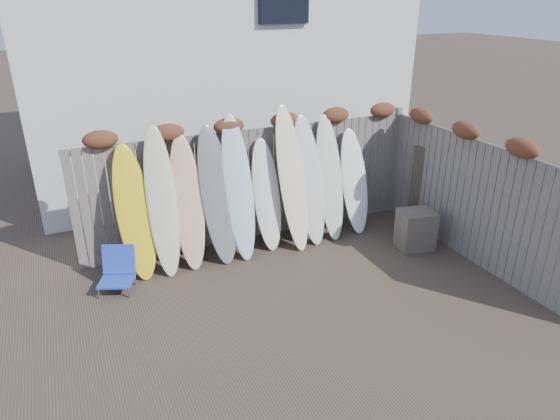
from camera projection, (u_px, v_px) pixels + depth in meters
name	position (u px, v px, depth m)	size (l,w,h in m)	color
ground	(314.00, 305.00, 7.14)	(80.00, 80.00, 0.00)	#493A2D
back_fence	(255.00, 175.00, 8.69)	(6.05, 0.28, 2.24)	slate
right_fence	(474.00, 193.00, 8.01)	(0.28, 4.40, 2.24)	slate
house	(207.00, 35.00, 11.48)	(8.50, 5.50, 6.33)	silver
beach_chair	(118.00, 270.00, 7.44)	(0.64, 0.66, 0.65)	blue
wooden_crate	(416.00, 229.00, 8.62)	(0.58, 0.48, 0.68)	#463C34
lattice_panel	(436.00, 193.00, 9.04)	(0.04, 1.03, 1.55)	#362A20
surfboard_0	(135.00, 213.00, 7.58)	(0.54, 0.07, 2.12)	yellow
surfboard_1	(162.00, 202.00, 7.68)	(0.47, 0.07, 2.38)	beige
surfboard_2	(188.00, 203.00, 7.88)	(0.49, 0.07, 2.18)	#FFB287
surfboard_3	(217.00, 196.00, 8.03)	(0.55, 0.07, 2.29)	slate
surfboard_4	(239.00, 188.00, 8.15)	(0.48, 0.07, 2.43)	silver
surfboard_5	(267.00, 195.00, 8.49)	(0.48, 0.07, 1.95)	white
surfboard_6	(292.00, 179.00, 8.44)	(0.49, 0.07, 2.51)	#FAEEBF
surfboard_7	(309.00, 181.00, 8.66)	(0.52, 0.07, 2.29)	silver
surfboard_8	(330.00, 178.00, 8.85)	(0.47, 0.07, 2.24)	silver
surfboard_9	(354.00, 181.00, 9.10)	(0.52, 0.07, 1.94)	white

